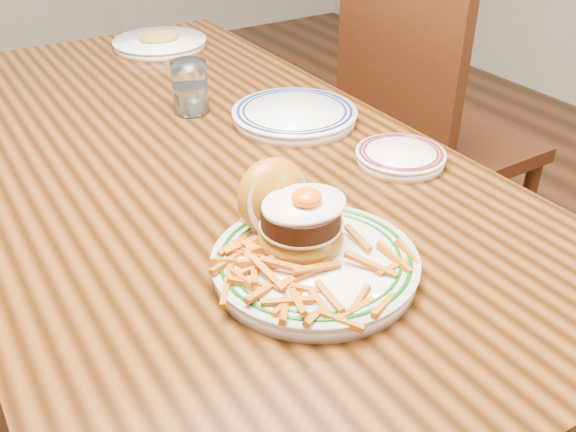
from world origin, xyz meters
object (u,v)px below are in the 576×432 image
table (192,191)px  main_plate (308,245)px  chair_right (424,133)px  side_plate (400,156)px

table → main_plate: (-0.01, -0.43, 0.13)m
table → chair_right: size_ratio=1.65×
main_plate → side_plate: size_ratio=1.82×
table → chair_right: (0.79, 0.18, -0.14)m
table → main_plate: size_ratio=5.44×
side_plate → table: bearing=135.3°
chair_right → main_plate: 1.04m
table → side_plate: 0.41m
table → chair_right: 0.82m
main_plate → side_plate: 0.36m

